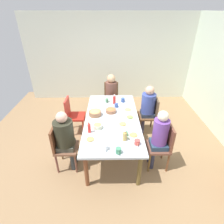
# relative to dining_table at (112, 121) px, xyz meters

# --- Properties ---
(ground_plane) EXTENTS (6.01, 6.01, 0.00)m
(ground_plane) POSITION_rel_dining_table_xyz_m (0.00, 0.00, -0.66)
(ground_plane) COLOR #91704D
(wall_left) EXTENTS (0.12, 5.20, 2.60)m
(wall_left) POSITION_rel_dining_table_xyz_m (-2.57, 0.00, 0.64)
(wall_left) COLOR silver
(wall_left) RESTS_ON ground_plane
(dining_table) EXTENTS (2.19, 1.08, 0.73)m
(dining_table) POSITION_rel_dining_table_xyz_m (0.00, 0.00, 0.00)
(dining_table) COLOR silver
(dining_table) RESTS_ON ground_plane
(chair_0) EXTENTS (0.40, 0.40, 0.90)m
(chair_0) POSITION_rel_dining_table_xyz_m (-0.55, -0.92, -0.15)
(chair_0) COLOR red
(chair_0) RESTS_ON ground_plane
(chair_1) EXTENTS (0.40, 0.40, 0.90)m
(chair_1) POSITION_rel_dining_table_xyz_m (0.55, 0.92, -0.15)
(chair_1) COLOR brown
(chair_1) RESTS_ON ground_plane
(person_1) EXTENTS (0.30, 0.30, 1.20)m
(person_1) POSITION_rel_dining_table_xyz_m (0.55, 0.83, 0.05)
(person_1) COLOR #2E3148
(person_1) RESTS_ON ground_plane
(chair_2) EXTENTS (0.40, 0.40, 0.90)m
(chair_2) POSITION_rel_dining_table_xyz_m (0.55, -0.92, -0.15)
(chair_2) COLOR brown
(chair_2) RESTS_ON ground_plane
(person_2) EXTENTS (0.33, 0.33, 1.20)m
(person_2) POSITION_rel_dining_table_xyz_m (0.55, -0.83, 0.07)
(person_2) COLOR #404442
(person_2) RESTS_ON ground_plane
(chair_3) EXTENTS (0.40, 0.40, 0.90)m
(chair_3) POSITION_rel_dining_table_xyz_m (-0.55, 0.92, -0.15)
(chair_3) COLOR brown
(chair_3) RESTS_ON ground_plane
(person_3) EXTENTS (0.31, 0.31, 1.20)m
(person_3) POSITION_rel_dining_table_xyz_m (-0.55, 0.83, 0.06)
(person_3) COLOR #353349
(person_3) RESTS_ON ground_plane
(chair_4) EXTENTS (0.40, 0.40, 0.90)m
(chair_4) POSITION_rel_dining_table_xyz_m (-1.48, 0.00, -0.15)
(chair_4) COLOR brown
(chair_4) RESTS_ON ground_plane
(person_4) EXTENTS (0.30, 0.30, 1.18)m
(person_4) POSITION_rel_dining_table_xyz_m (-1.39, 0.00, 0.05)
(person_4) COLOR #303B4A
(person_4) RESTS_ON ground_plane
(plate_0) EXTENTS (0.25, 0.25, 0.04)m
(plate_0) POSITION_rel_dining_table_xyz_m (0.57, 0.37, 0.08)
(plate_0) COLOR silver
(plate_0) RESTS_ON dining_table
(plate_1) EXTENTS (0.24, 0.24, 0.04)m
(plate_1) POSITION_rel_dining_table_xyz_m (0.24, 0.20, 0.08)
(plate_1) COLOR beige
(plate_1) RESTS_ON dining_table
(plate_2) EXTENTS (0.24, 0.24, 0.04)m
(plate_2) POSITION_rel_dining_table_xyz_m (-0.01, 0.36, 0.08)
(plate_2) COLOR beige
(plate_2) RESTS_ON dining_table
(plate_3) EXTENTS (0.26, 0.26, 0.04)m
(plate_3) POSITION_rel_dining_table_xyz_m (-0.32, 0.35, 0.08)
(plate_3) COLOR silver
(plate_3) RESTS_ON dining_table
(plate_4) EXTENTS (0.24, 0.24, 0.04)m
(plate_4) POSITION_rel_dining_table_xyz_m (0.69, -0.38, 0.08)
(plate_4) COLOR white
(plate_4) RESTS_ON dining_table
(bowl_0) EXTENTS (0.25, 0.25, 0.11)m
(bowl_0) POSITION_rel_dining_table_xyz_m (-0.13, -0.35, 0.12)
(bowl_0) COLOR #986848
(bowl_0) RESTS_ON dining_table
(bowl_1) EXTENTS (0.17, 0.17, 0.10)m
(bowl_1) POSITION_rel_dining_table_xyz_m (0.33, -0.27, 0.11)
(bowl_1) COLOR beige
(bowl_1) RESTS_ON dining_table
(bowl_2) EXTENTS (0.22, 0.22, 0.09)m
(bowl_2) POSITION_rel_dining_table_xyz_m (-0.25, -0.02, 0.11)
(bowl_2) COLOR #9C6546
(bowl_2) RESTS_ON dining_table
(cup_0) EXTENTS (0.12, 0.08, 0.08)m
(cup_0) POSITION_rel_dining_table_xyz_m (0.90, -0.11, 0.11)
(cup_0) COLOR white
(cup_0) RESTS_ON dining_table
(cup_1) EXTENTS (0.12, 0.08, 0.10)m
(cup_1) POSITION_rel_dining_table_xyz_m (-0.73, 0.27, 0.11)
(cup_1) COLOR #3A599C
(cup_1) RESTS_ON dining_table
(cup_2) EXTENTS (0.11, 0.08, 0.09)m
(cup_2) POSITION_rel_dining_table_xyz_m (-0.72, -0.11, 0.11)
(cup_2) COLOR #51825B
(cup_2) RESTS_ON dining_table
(cup_3) EXTENTS (0.12, 0.08, 0.09)m
(cup_3) POSITION_rel_dining_table_xyz_m (-0.48, 0.10, 0.11)
(cup_3) COLOR #37519D
(cup_3) RESTS_ON dining_table
(cup_4) EXTENTS (0.13, 0.09, 0.09)m
(cup_4) POSITION_rel_dining_table_xyz_m (0.80, 0.40, 0.11)
(cup_4) COLOR #C24A45
(cup_4) RESTS_ON dining_table
(cup_5) EXTENTS (0.11, 0.08, 0.09)m
(cup_5) POSITION_rel_dining_table_xyz_m (0.58, 0.23, 0.11)
(cup_5) COLOR #419162
(cup_5) RESTS_ON dining_table
(cup_6) EXTENTS (0.13, 0.09, 0.09)m
(cup_6) POSITION_rel_dining_table_xyz_m (0.99, 0.08, 0.11)
(cup_6) COLOR #428563
(cup_6) RESTS_ON dining_table
(bottle_0) EXTENTS (0.07, 0.07, 0.19)m
(bottle_0) POSITION_rel_dining_table_xyz_m (0.68, 0.20, 0.16)
(bottle_0) COLOR tan
(bottle_0) RESTS_ON dining_table
(bottle_1) EXTENTS (0.05, 0.05, 0.21)m
(bottle_1) POSITION_rel_dining_table_xyz_m (0.46, -0.41, 0.16)
(bottle_1) COLOR red
(bottle_1) RESTS_ON dining_table
(bottle_2) EXTENTS (0.06, 0.06, 0.23)m
(bottle_2) POSITION_rel_dining_table_xyz_m (-0.64, 0.06, 0.17)
(bottle_2) COLOR red
(bottle_2) RESTS_ON dining_table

